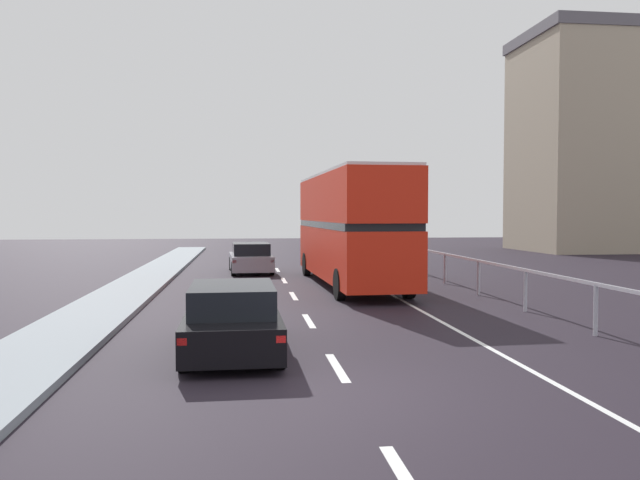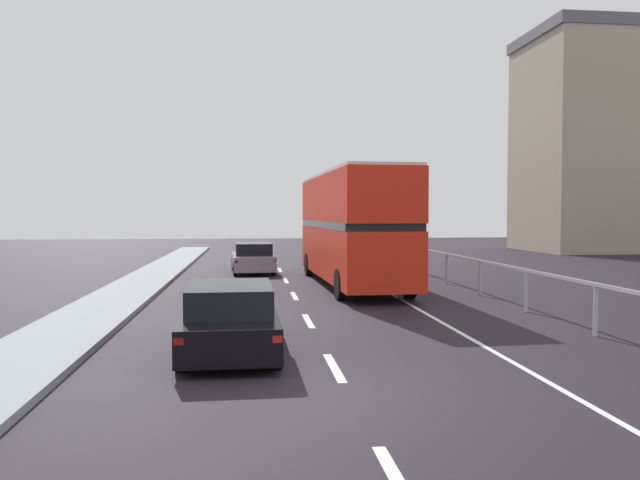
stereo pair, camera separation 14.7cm
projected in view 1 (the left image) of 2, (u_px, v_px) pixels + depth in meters
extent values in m
cube|color=black|center=(353.00, 396.00, 9.53)|extent=(75.05, 120.00, 0.10)
cube|color=silver|center=(337.00, 367.00, 11.11)|extent=(0.16, 2.08, 0.01)
cube|color=silver|center=(309.00, 321.00, 15.92)|extent=(0.16, 2.08, 0.01)
cube|color=silver|center=(293.00, 296.00, 20.74)|extent=(0.16, 2.08, 0.01)
cube|color=silver|center=(284.00, 280.00, 25.55)|extent=(0.16, 2.08, 0.01)
cube|color=silver|center=(277.00, 270.00, 30.36)|extent=(0.16, 2.08, 0.01)
cube|color=silver|center=(273.00, 262.00, 35.18)|extent=(0.16, 2.08, 0.01)
cube|color=silver|center=(269.00, 256.00, 39.99)|extent=(0.16, 2.08, 0.01)
cube|color=silver|center=(409.00, 304.00, 18.85)|extent=(0.12, 46.00, 0.01)
cube|color=#ACABB9|center=(500.00, 265.00, 19.15)|extent=(0.08, 42.00, 0.08)
cylinder|color=#ACABB9|center=(596.00, 310.00, 13.97)|extent=(0.10, 0.10, 1.15)
cylinder|color=#ACABB9|center=(526.00, 291.00, 17.44)|extent=(0.10, 0.10, 1.15)
cylinder|color=#ACABB9|center=(479.00, 278.00, 20.91)|extent=(0.10, 0.10, 1.15)
cylinder|color=#ACABB9|center=(445.00, 269.00, 24.38)|extent=(0.10, 0.10, 1.15)
cylinder|color=#ACABB9|center=(420.00, 262.00, 27.85)|extent=(0.10, 0.10, 1.15)
cylinder|color=#ACABB9|center=(400.00, 257.00, 31.32)|extent=(0.10, 0.10, 1.15)
cylinder|color=#ACABB9|center=(385.00, 252.00, 34.79)|extent=(0.10, 0.10, 1.15)
cylinder|color=#ACABB9|center=(372.00, 249.00, 38.26)|extent=(0.10, 0.10, 1.15)
cube|color=gray|center=(635.00, 148.00, 46.38)|extent=(16.63, 8.65, 15.12)
cube|color=#545058|center=(638.00, 39.00, 46.04)|extent=(16.96, 8.82, 0.80)
cube|color=red|center=(350.00, 252.00, 23.70)|extent=(2.78, 10.99, 1.85)
cube|color=black|center=(350.00, 224.00, 23.66)|extent=(2.79, 10.55, 0.24)
cube|color=red|center=(350.00, 199.00, 23.62)|extent=(2.78, 10.99, 1.70)
cube|color=silver|center=(350.00, 175.00, 23.58)|extent=(2.73, 10.77, 0.10)
cube|color=black|center=(327.00, 243.00, 29.07)|extent=(2.19, 0.11, 1.29)
cube|color=yellow|center=(327.00, 192.00, 28.97)|extent=(1.46, 0.09, 0.28)
cylinder|color=black|center=(307.00, 264.00, 27.57)|extent=(0.31, 1.01, 1.00)
cylinder|color=black|center=(356.00, 264.00, 27.91)|extent=(0.31, 1.01, 1.00)
cylinder|color=black|center=(340.00, 284.00, 19.75)|extent=(0.31, 1.01, 1.00)
cylinder|color=black|center=(408.00, 283.00, 20.10)|extent=(0.31, 1.01, 1.00)
cube|color=black|center=(232.00, 326.00, 12.38)|extent=(1.85, 4.42, 0.64)
cube|color=black|center=(232.00, 298.00, 12.14)|extent=(1.61, 2.44, 0.53)
cube|color=red|center=(182.00, 342.00, 10.12)|extent=(0.16, 0.06, 0.12)
cube|color=red|center=(281.00, 339.00, 10.33)|extent=(0.16, 0.06, 0.12)
cylinder|color=black|center=(195.00, 323.00, 13.76)|extent=(0.21, 0.64, 0.64)
cylinder|color=black|center=(270.00, 321.00, 13.98)|extent=(0.21, 0.64, 0.64)
cylinder|color=black|center=(184.00, 353.00, 10.79)|extent=(0.21, 0.64, 0.64)
cylinder|color=black|center=(279.00, 350.00, 11.01)|extent=(0.21, 0.64, 0.64)
cube|color=gray|center=(251.00, 261.00, 29.02)|extent=(2.05, 4.44, 0.66)
cube|color=black|center=(251.00, 249.00, 28.78)|extent=(1.73, 2.47, 0.54)
cube|color=red|center=(234.00, 262.00, 26.76)|extent=(0.16, 0.07, 0.12)
cube|color=red|center=(273.00, 261.00, 27.04)|extent=(0.16, 0.07, 0.12)
cylinder|color=black|center=(231.00, 263.00, 30.34)|extent=(0.23, 0.65, 0.64)
cylinder|color=black|center=(266.00, 263.00, 30.63)|extent=(0.23, 0.65, 0.64)
cylinder|color=black|center=(233.00, 269.00, 27.43)|extent=(0.23, 0.65, 0.64)
cylinder|color=black|center=(272.00, 268.00, 27.72)|extent=(0.23, 0.65, 0.64)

